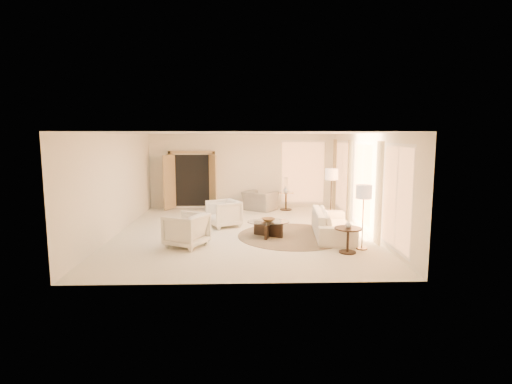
{
  "coord_description": "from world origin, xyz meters",
  "views": [
    {
      "loc": [
        0.05,
        -11.11,
        2.72
      ],
      "look_at": [
        0.4,
        0.4,
        1.1
      ],
      "focal_mm": 28.0,
      "sensor_mm": 36.0,
      "label": 1
    }
  ],
  "objects_px": {
    "sofa": "(333,223)",
    "coffee_table": "(268,227)",
    "floor_lamp_far": "(364,195)",
    "end_vase": "(348,224)",
    "side_table": "(286,199)",
    "armchair_right": "(186,228)",
    "bowl": "(268,220)",
    "floor_lamp_near": "(332,177)",
    "accent_chair": "(260,198)",
    "armchair_left": "(224,212)",
    "end_table": "(348,236)",
    "side_vase": "(286,189)"
  },
  "relations": [
    {
      "from": "side_table",
      "to": "floor_lamp_far",
      "type": "xyz_separation_m",
      "value": [
        1.3,
        -5.21,
        0.94
      ]
    },
    {
      "from": "floor_lamp_near",
      "to": "side_vase",
      "type": "relative_size",
      "value": 6.96
    },
    {
      "from": "bowl",
      "to": "side_vase",
      "type": "relative_size",
      "value": 1.46
    },
    {
      "from": "coffee_table",
      "to": "side_table",
      "type": "xyz_separation_m",
      "value": [
        0.9,
        3.92,
        0.13
      ]
    },
    {
      "from": "accent_chair",
      "to": "floor_lamp_near",
      "type": "xyz_separation_m",
      "value": [
        2.19,
        -2.0,
        0.97
      ]
    },
    {
      "from": "end_table",
      "to": "floor_lamp_far",
      "type": "relative_size",
      "value": 0.41
    },
    {
      "from": "accent_chair",
      "to": "floor_lamp_near",
      "type": "bearing_deg",
      "value": 172.23
    },
    {
      "from": "coffee_table",
      "to": "floor_lamp_far",
      "type": "distance_m",
      "value": 2.76
    },
    {
      "from": "armchair_right",
      "to": "end_vase",
      "type": "xyz_separation_m",
      "value": [
        3.86,
        -0.68,
        0.23
      ]
    },
    {
      "from": "floor_lamp_far",
      "to": "armchair_right",
      "type": "bearing_deg",
      "value": 174.88
    },
    {
      "from": "bowl",
      "to": "sofa",
      "type": "bearing_deg",
      "value": -0.98
    },
    {
      "from": "side_vase",
      "to": "bowl",
      "type": "bearing_deg",
      "value": -102.88
    },
    {
      "from": "coffee_table",
      "to": "floor_lamp_far",
      "type": "height_order",
      "value": "floor_lamp_far"
    },
    {
      "from": "armchair_left",
      "to": "floor_lamp_near",
      "type": "xyz_separation_m",
      "value": [
        3.4,
        0.66,
        1.0
      ]
    },
    {
      "from": "armchair_left",
      "to": "accent_chair",
      "type": "bearing_deg",
      "value": 127.55
    },
    {
      "from": "armchair_left",
      "to": "end_table",
      "type": "relative_size",
      "value": 1.39
    },
    {
      "from": "sofa",
      "to": "coffee_table",
      "type": "bearing_deg",
      "value": 94.57
    },
    {
      "from": "end_vase",
      "to": "sofa",
      "type": "bearing_deg",
      "value": 90.58
    },
    {
      "from": "armchair_left",
      "to": "bowl",
      "type": "relative_size",
      "value": 2.47
    },
    {
      "from": "end_vase",
      "to": "floor_lamp_far",
      "type": "bearing_deg",
      "value": 34.79
    },
    {
      "from": "accent_chair",
      "to": "end_table",
      "type": "xyz_separation_m",
      "value": [
        1.84,
        -5.5,
        -0.06
      ]
    },
    {
      "from": "side_vase",
      "to": "side_table",
      "type": "bearing_deg",
      "value": 0.0
    },
    {
      "from": "sofa",
      "to": "floor_lamp_far",
      "type": "bearing_deg",
      "value": -155.12
    },
    {
      "from": "floor_lamp_near",
      "to": "end_vase",
      "type": "xyz_separation_m",
      "value": [
        -0.36,
        -3.51,
        -0.76
      ]
    },
    {
      "from": "side_table",
      "to": "end_table",
      "type": "bearing_deg",
      "value": -80.98
    },
    {
      "from": "armchair_right",
      "to": "bowl",
      "type": "height_order",
      "value": "armchair_right"
    },
    {
      "from": "armchair_left",
      "to": "floor_lamp_far",
      "type": "height_order",
      "value": "floor_lamp_far"
    },
    {
      "from": "end_vase",
      "to": "side_table",
      "type": "bearing_deg",
      "value": 99.02
    },
    {
      "from": "end_table",
      "to": "end_vase",
      "type": "height_order",
      "value": "end_vase"
    },
    {
      "from": "floor_lamp_far",
      "to": "side_table",
      "type": "bearing_deg",
      "value": 104.01
    },
    {
      "from": "armchair_left",
      "to": "floor_lamp_near",
      "type": "height_order",
      "value": "floor_lamp_near"
    },
    {
      "from": "bowl",
      "to": "end_vase",
      "type": "height_order",
      "value": "end_vase"
    },
    {
      "from": "armchair_right",
      "to": "side_vase",
      "type": "relative_size",
      "value": 3.74
    },
    {
      "from": "floor_lamp_near",
      "to": "sofa",
      "type": "bearing_deg",
      "value": -100.78
    },
    {
      "from": "accent_chair",
      "to": "coffee_table",
      "type": "height_order",
      "value": "accent_chair"
    },
    {
      "from": "armchair_left",
      "to": "bowl",
      "type": "bearing_deg",
      "value": 17.19
    },
    {
      "from": "armchair_right",
      "to": "side_vase",
      "type": "bearing_deg",
      "value": 175.63
    },
    {
      "from": "coffee_table",
      "to": "floor_lamp_near",
      "type": "height_order",
      "value": "floor_lamp_near"
    },
    {
      "from": "floor_lamp_far",
      "to": "end_vase",
      "type": "xyz_separation_m",
      "value": [
        -0.43,
        -0.3,
        -0.65
      ]
    },
    {
      "from": "accent_chair",
      "to": "bowl",
      "type": "bearing_deg",
      "value": 125.52
    },
    {
      "from": "end_vase",
      "to": "bowl",
      "type": "bearing_deg",
      "value": 138.2
    },
    {
      "from": "floor_lamp_far",
      "to": "bowl",
      "type": "relative_size",
      "value": 4.41
    },
    {
      "from": "bowl",
      "to": "end_vase",
      "type": "bearing_deg",
      "value": -41.8
    },
    {
      "from": "end_table",
      "to": "floor_lamp_far",
      "type": "xyz_separation_m",
      "value": [
        0.43,
        0.3,
        0.92
      ]
    },
    {
      "from": "side_table",
      "to": "bowl",
      "type": "relative_size",
      "value": 1.85
    },
    {
      "from": "end_vase",
      "to": "side_vase",
      "type": "height_order",
      "value": "side_vase"
    },
    {
      "from": "floor_lamp_far",
      "to": "side_vase",
      "type": "xyz_separation_m",
      "value": [
        -1.3,
        5.21,
        -0.56
      ]
    },
    {
      "from": "floor_lamp_near",
      "to": "bowl",
      "type": "height_order",
      "value": "floor_lamp_near"
    },
    {
      "from": "sofa",
      "to": "coffee_table",
      "type": "distance_m",
      "value": 1.76
    },
    {
      "from": "sofa",
      "to": "floor_lamp_far",
      "type": "height_order",
      "value": "floor_lamp_far"
    }
  ]
}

